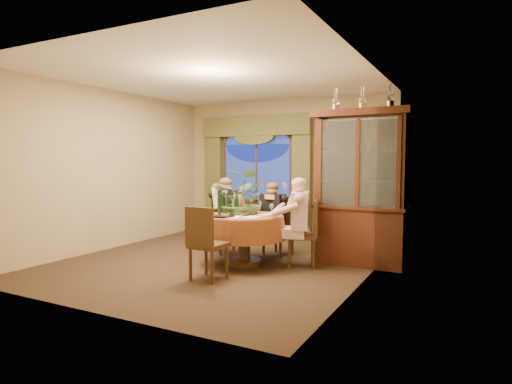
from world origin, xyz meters
The scene contains 37 objects.
floor centered at (0.00, 0.00, 0.00)m, with size 5.00×5.00×0.00m, color black.
wall_back centered at (0.00, 2.50, 1.40)m, with size 4.50×4.50×0.00m, color #927B59.
wall_right centered at (2.25, 0.00, 1.40)m, with size 5.00×5.00×0.00m, color #927B59.
ceiling centered at (0.00, 0.00, 2.80)m, with size 5.00×5.00×0.00m, color white.
window centered at (-0.60, 2.43, 1.30)m, with size 1.62×0.10×1.32m, color navy, non-canonical shape.
arched_transom centered at (-0.60, 2.43, 2.08)m, with size 1.60×0.06×0.44m, color navy, non-canonical shape.
drapery_left centered at (-1.63, 2.38, 1.18)m, with size 0.38×0.14×2.32m, color #43411E.
drapery_right centered at (0.43, 2.38, 1.18)m, with size 0.38×0.14×2.32m, color #43411E.
swag_valance centered at (-0.60, 2.35, 2.28)m, with size 2.45×0.16×0.42m, color #43411E, non-canonical shape.
dining_table centered at (0.45, 0.00, 0.38)m, with size 1.26×1.26×0.75m, color maroon.
china_cabinet centered at (1.98, 0.81, 1.15)m, with size 1.42×0.56×2.30m, color #391A10.
oil_lamp_left centered at (1.58, 0.81, 2.47)m, with size 0.11×0.11×0.34m, color #A5722D, non-canonical shape.
oil_lamp_center centered at (1.98, 0.81, 2.47)m, with size 0.11×0.11×0.34m, color #A5722D, non-canonical shape.
oil_lamp_right centered at (2.38, 0.81, 2.47)m, with size 0.11×0.11×0.34m, color #A5722D, non-canonical shape.
chair_right centered at (1.24, 0.31, 0.48)m, with size 0.42×0.42×0.96m, color black.
chair_back_right centered at (0.62, 0.85, 0.48)m, with size 0.42×0.42×0.96m, color black.
chair_back centered at (-0.22, 0.61, 0.48)m, with size 0.42×0.42×0.96m, color black.
chair_front_left centered at (0.42, -0.91, 0.48)m, with size 0.42×0.42×0.96m, color black.
person_pink centered at (1.25, 0.24, 0.66)m, with size 0.47×0.43×1.32m, color #D0A2AD, non-canonical shape.
person_back centered at (-0.18, 0.49, 0.64)m, with size 0.46×0.42×1.28m, color black, non-canonical shape.
person_scarf centered at (0.55, 0.79, 0.60)m, with size 0.43×0.40×1.21m, color black, non-canonical shape.
stoneware_vase centered at (0.32, 0.12, 0.89)m, with size 0.15×0.15×0.29m, color #9E7A62, non-canonical shape.
centerpiece_plant centered at (0.36, 0.12, 1.32)m, with size 0.86×0.96×0.75m, color #3D5735.
olive_bowl centered at (0.48, -0.06, 0.77)m, with size 0.14×0.14×0.04m, color #515A2E.
cheese_platter centered at (0.29, -0.32, 0.76)m, with size 0.34×0.34×0.02m, color black.
wine_bottle_0 centered at (0.26, 0.04, 0.92)m, with size 0.07×0.07×0.33m, color tan.
wine_bottle_1 centered at (0.33, -0.03, 0.92)m, with size 0.07×0.07×0.33m, color black.
wine_bottle_2 centered at (0.06, -0.07, 0.92)m, with size 0.07×0.07×0.33m, color black.
wine_bottle_3 centered at (0.19, 0.16, 0.92)m, with size 0.07×0.07×0.33m, color black.
wine_bottle_4 centered at (0.07, 0.07, 0.92)m, with size 0.07×0.07×0.33m, color tan.
wine_bottle_5 centered at (0.11, -0.05, 0.92)m, with size 0.07×0.07×0.33m, color black.
tasting_paper_0 centered at (0.68, -0.18, 0.75)m, with size 0.21×0.30×0.00m, color white.
tasting_paper_1 centered at (0.73, 0.20, 0.75)m, with size 0.21×0.30×0.00m, color white.
tasting_paper_2 centered at (0.43, -0.29, 0.75)m, with size 0.21×0.30×0.00m, color white.
wine_glass_person_pink centered at (0.85, 0.12, 0.84)m, with size 0.07×0.07×0.18m, color silver, non-canonical shape.
wine_glass_person_back centered at (0.12, 0.25, 0.84)m, with size 0.07×0.07×0.18m, color silver, non-canonical shape.
wine_glass_person_scarf centered at (0.50, 0.41, 0.84)m, with size 0.07×0.07×0.18m, color silver, non-canonical shape.
Camera 1 is at (3.53, -5.52, 1.55)m, focal length 30.00 mm.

